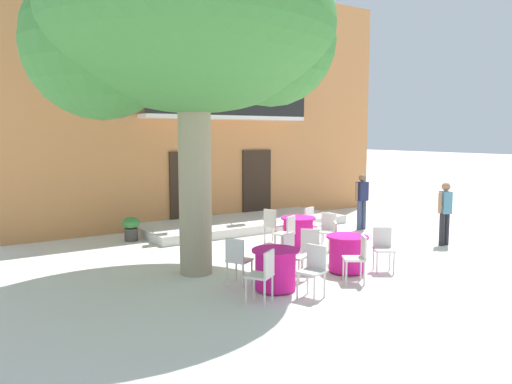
% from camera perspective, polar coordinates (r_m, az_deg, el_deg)
% --- Properties ---
extents(ground_plane, '(120.00, 120.00, 0.00)m').
position_cam_1_polar(ground_plane, '(12.64, 8.97, -6.46)').
color(ground_plane, silver).
extents(building_facade, '(13.00, 5.09, 7.50)m').
position_cam_1_polar(building_facade, '(17.96, -7.06, 9.44)').
color(building_facade, '#CC844C').
rests_on(building_facade, ground).
extents(entrance_step_platform, '(6.28, 2.42, 0.25)m').
position_cam_1_polar(entrance_step_platform, '(15.39, -1.51, -3.57)').
color(entrance_step_platform, silver).
rests_on(entrance_step_platform, ground).
extents(plane_tree, '(5.94, 5.21, 6.71)m').
position_cam_1_polar(plane_tree, '(10.35, -7.72, 17.67)').
color(plane_tree, gray).
rests_on(plane_tree, ground).
extents(cafe_table_near_tree, '(0.86, 0.86, 0.76)m').
position_cam_1_polar(cafe_table_near_tree, '(12.74, 4.78, -4.50)').
color(cafe_table_near_tree, '#DB1984').
rests_on(cafe_table_near_tree, ground).
extents(cafe_chair_near_tree_0, '(0.51, 0.51, 0.91)m').
position_cam_1_polar(cafe_chair_near_tree_0, '(13.07, 1.85, -3.58)').
color(cafe_chair_near_tree_0, silver).
rests_on(cafe_chair_near_tree_0, ground).
extents(cafe_chair_near_tree_1, '(0.53, 0.53, 0.91)m').
position_cam_1_polar(cafe_chair_near_tree_1, '(12.03, 3.52, -4.48)').
color(cafe_chair_near_tree_1, silver).
rests_on(cafe_chair_near_tree_1, ground).
extents(cafe_chair_near_tree_2, '(0.53, 0.53, 0.91)m').
position_cam_1_polar(cafe_chair_near_tree_2, '(12.45, 8.00, -4.15)').
color(cafe_chair_near_tree_2, silver).
rests_on(cafe_chair_near_tree_2, ground).
extents(cafe_chair_near_tree_3, '(0.50, 0.50, 0.91)m').
position_cam_1_polar(cafe_chair_near_tree_3, '(13.37, 6.38, -3.39)').
color(cafe_chair_near_tree_3, silver).
rests_on(cafe_chair_near_tree_3, ground).
extents(cafe_table_middle, '(0.86, 0.86, 0.76)m').
position_cam_1_polar(cafe_table_middle, '(9.27, 2.21, -8.70)').
color(cafe_table_middle, '#DB1984').
rests_on(cafe_table_middle, ground).
extents(cafe_chair_middle_0, '(0.54, 0.54, 0.91)m').
position_cam_1_polar(cafe_chair_middle_0, '(9.51, -2.10, -7.45)').
color(cafe_chair_middle_0, silver).
rests_on(cafe_chair_middle_0, ground).
extents(cafe_chair_middle_1, '(0.55, 0.55, 0.91)m').
position_cam_1_polar(cafe_chair_middle_1, '(8.54, 0.82, -9.08)').
color(cafe_chair_middle_1, silver).
rests_on(cafe_chair_middle_1, ground).
extents(cafe_chair_middle_2, '(0.51, 0.51, 0.91)m').
position_cam_1_polar(cafe_chair_middle_2, '(8.90, 6.50, -8.46)').
color(cafe_chair_middle_2, silver).
rests_on(cafe_chair_middle_2, ground).
extents(cafe_chair_middle_3, '(0.52, 0.52, 0.91)m').
position_cam_1_polar(cafe_chair_middle_3, '(9.90, 4.10, -6.90)').
color(cafe_chair_middle_3, silver).
rests_on(cafe_chair_middle_3, ground).
extents(cafe_table_front, '(0.86, 0.86, 0.76)m').
position_cam_1_polar(cafe_table_front, '(10.61, 10.24, -6.83)').
color(cafe_table_front, '#DB1984').
rests_on(cafe_table_front, ground).
extents(cafe_chair_front_0, '(0.56, 0.56, 0.91)m').
position_cam_1_polar(cafe_chair_front_0, '(11.30, 9.44, -5.28)').
color(cafe_chair_front_0, silver).
rests_on(cafe_chair_front_0, ground).
extents(cafe_chair_front_1, '(0.57, 0.57, 0.91)m').
position_cam_1_polar(cafe_chair_front_1, '(10.53, 6.15, -6.11)').
color(cafe_chair_front_1, silver).
rests_on(cafe_chair_front_1, ground).
extents(cafe_chair_front_2, '(0.56, 0.56, 0.91)m').
position_cam_1_polar(cafe_chair_front_2, '(9.88, 11.44, -7.04)').
color(cafe_chair_front_2, silver).
rests_on(cafe_chair_front_2, ground).
extents(cafe_chair_front_3, '(0.56, 0.56, 0.91)m').
position_cam_1_polar(cafe_chair_front_3, '(10.80, 14.15, -5.95)').
color(cafe_chair_front_3, silver).
rests_on(cafe_chair_front_3, ground).
extents(ground_planter_left, '(0.46, 0.46, 0.63)m').
position_cam_1_polar(ground_planter_left, '(13.87, -13.91, -3.90)').
color(ground_planter_left, '#47423D').
rests_on(ground_planter_left, ground).
extents(pedestrian_near_entrance, '(0.53, 0.40, 1.62)m').
position_cam_1_polar(pedestrian_near_entrance, '(13.71, 20.55, -1.90)').
color(pedestrian_near_entrance, '#232328').
rests_on(pedestrian_near_entrance, ground).
extents(pedestrian_mid_plaza, '(0.53, 0.23, 1.66)m').
position_cam_1_polar(pedestrian_mid_plaza, '(15.28, 11.85, -0.70)').
color(pedestrian_mid_plaza, '#384260').
rests_on(pedestrian_mid_plaza, ground).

